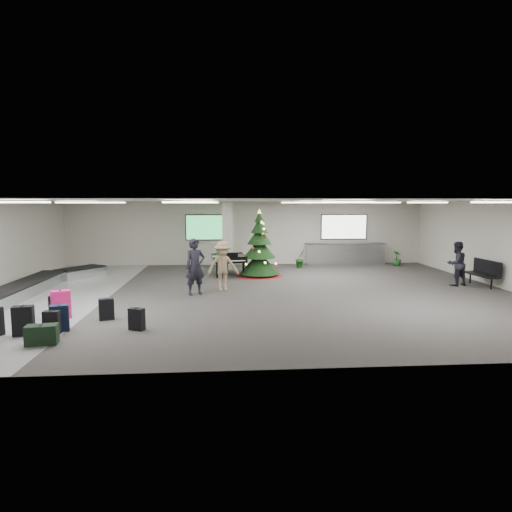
{
  "coord_description": "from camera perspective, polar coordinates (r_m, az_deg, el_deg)",
  "views": [
    {
      "loc": [
        -1.11,
        -14.68,
        3.12
      ],
      "look_at": [
        0.03,
        1.0,
        1.17
      ],
      "focal_mm": 30.0,
      "sensor_mm": 36.0,
      "label": 1
    }
  ],
  "objects": [
    {
      "name": "ground",
      "position": [
        15.04,
        0.18,
        -4.89
      ],
      "size": [
        18.0,
        18.0,
        0.0
      ],
      "primitive_type": "plane",
      "color": "#312F2D",
      "rests_on": "ground"
    },
    {
      "name": "room_envelope",
      "position": [
        15.38,
        -1.43,
        4.14
      ],
      "size": [
        18.02,
        14.02,
        3.21
      ],
      "color": "#B7B5A8",
      "rests_on": "ground"
    },
    {
      "name": "baggage_carousel",
      "position": [
        16.33,
        -28.48,
        -4.04
      ],
      "size": [
        2.28,
        9.71,
        0.43
      ],
      "color": "silver",
      "rests_on": "ground"
    },
    {
      "name": "service_counter",
      "position": [
        22.33,
        11.77,
        0.31
      ],
      "size": [
        4.05,
        0.65,
        1.08
      ],
      "color": "silver",
      "rests_on": "ground"
    },
    {
      "name": "suitcase_0",
      "position": [
        11.61,
        -28.6,
        -7.58
      ],
      "size": [
        0.49,
        0.33,
        0.73
      ],
      "rotation": [
        0.0,
        0.0,
        0.17
      ],
      "color": "black",
      "rests_on": "ground"
    },
    {
      "name": "suitcase_1",
      "position": [
        11.39,
        -25.57,
        -8.03
      ],
      "size": [
        0.38,
        0.21,
        0.59
      ],
      "rotation": [
        0.0,
        0.0,
        -0.05
      ],
      "color": "black",
      "rests_on": "ground"
    },
    {
      "name": "pink_suitcase",
      "position": [
        12.8,
        -24.58,
        -5.91
      ],
      "size": [
        0.56,
        0.46,
        0.79
      ],
      "rotation": [
        0.0,
        0.0,
        0.44
      ],
      "color": "#D41B68",
      "rests_on": "ground"
    },
    {
      "name": "suitcase_3",
      "position": [
        12.23,
        -19.32,
        -6.7
      ],
      "size": [
        0.43,
        0.33,
        0.6
      ],
      "rotation": [
        0.0,
        0.0,
        0.34
      ],
      "color": "black",
      "rests_on": "ground"
    },
    {
      "name": "navy_suitcase",
      "position": [
        11.58,
        -24.7,
        -7.53
      ],
      "size": [
        0.48,
        0.36,
        0.67
      ],
      "rotation": [
        0.0,
        0.0,
        0.29
      ],
      "color": "black",
      "rests_on": "ground"
    },
    {
      "name": "green_duffel",
      "position": [
        10.73,
        -26.65,
        -9.36
      ],
      "size": [
        0.7,
        0.42,
        0.46
      ],
      "rotation": [
        0.0,
        0.0,
        0.14
      ],
      "color": "black",
      "rests_on": "ground"
    },
    {
      "name": "suitcase_7",
      "position": [
        11.05,
        -15.62,
        -8.11
      ],
      "size": [
        0.42,
        0.33,
        0.56
      ],
      "rotation": [
        0.0,
        0.0,
        -0.41
      ],
      "color": "black",
      "rests_on": "ground"
    },
    {
      "name": "suitcase_8",
      "position": [
        12.89,
        -24.87,
        -6.16
      ],
      "size": [
        0.43,
        0.26,
        0.64
      ],
      "rotation": [
        0.0,
        0.0,
        -0.04
      ],
      "color": "black",
      "rests_on": "ground"
    },
    {
      "name": "christmas_tree",
      "position": [
        18.29,
        0.45,
        0.37
      ],
      "size": [
        2.02,
        2.02,
        2.88
      ],
      "color": "#661209",
      "rests_on": "ground"
    },
    {
      "name": "grand_piano",
      "position": [
        18.56,
        -3.65,
        -0.3
      ],
      "size": [
        1.59,
        1.95,
        1.04
      ],
      "rotation": [
        0.0,
        0.0,
        0.11
      ],
      "color": "black",
      "rests_on": "ground"
    },
    {
      "name": "bench",
      "position": [
        18.25,
        28.09,
        -1.82
      ],
      "size": [
        0.61,
        1.59,
        0.99
      ],
      "rotation": [
        0.0,
        0.0,
        0.05
      ],
      "color": "black",
      "rests_on": "ground"
    },
    {
      "name": "traveler_a",
      "position": [
        14.69,
        -8.1,
        -1.43
      ],
      "size": [
        0.84,
        0.73,
        1.93
      ],
      "primitive_type": "imported",
      "rotation": [
        0.0,
        0.0,
        0.47
      ],
      "color": "black",
      "rests_on": "ground"
    },
    {
      "name": "traveler_b",
      "position": [
        15.29,
        -4.44,
        -1.33
      ],
      "size": [
        1.27,
        0.92,
        1.77
      ],
      "primitive_type": "imported",
      "rotation": [
        0.0,
        0.0,
        0.24
      ],
      "color": "#9C8360",
      "rests_on": "ground"
    },
    {
      "name": "traveler_bench",
      "position": [
        17.83,
        25.16,
        -0.94
      ],
      "size": [
        0.96,
        0.83,
        1.68
      ],
      "primitive_type": "imported",
      "rotation": [
        0.0,
        0.0,
        3.41
      ],
      "color": "black",
      "rests_on": "ground"
    },
    {
      "name": "potted_plant_left",
      "position": [
        20.79,
        5.91,
        -0.34
      ],
      "size": [
        0.63,
        0.63,
        0.9
      ],
      "primitive_type": "imported",
      "rotation": [
        0.0,
        0.0,
        0.75
      ],
      "color": "#184616",
      "rests_on": "ground"
    },
    {
      "name": "potted_plant_right",
      "position": [
        22.52,
        18.28,
        -0.29
      ],
      "size": [
        0.54,
        0.54,
        0.75
      ],
      "primitive_type": "imported",
      "rotation": [
        0.0,
        0.0,
        1.96
      ],
      "color": "#184616",
      "rests_on": "ground"
    }
  ]
}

